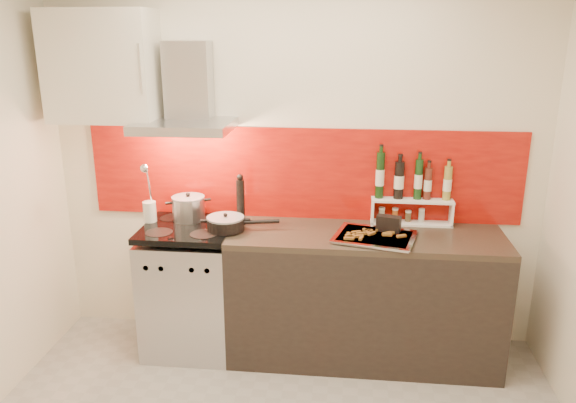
# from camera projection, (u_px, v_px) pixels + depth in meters

# --- Properties ---
(back_wall) EXTENTS (3.40, 0.02, 2.60)m
(back_wall) POSITION_uv_depth(u_px,v_px,m) (295.00, 162.00, 3.89)
(back_wall) COLOR silver
(back_wall) RESTS_ON ground
(backsplash) EXTENTS (3.00, 0.02, 0.64)m
(backsplash) POSITION_uv_depth(u_px,v_px,m) (302.00, 174.00, 3.90)
(backsplash) COLOR maroon
(backsplash) RESTS_ON back_wall
(range_stove) EXTENTS (0.60, 0.60, 0.91)m
(range_stove) POSITION_uv_depth(u_px,v_px,m) (191.00, 289.00, 3.93)
(range_stove) COLOR #B7B7BA
(range_stove) RESTS_ON ground
(counter) EXTENTS (1.80, 0.60, 0.90)m
(counter) POSITION_uv_depth(u_px,v_px,m) (364.00, 296.00, 3.80)
(counter) COLOR black
(counter) RESTS_ON ground
(range_hood) EXTENTS (0.62, 0.50, 0.61)m
(range_hood) POSITION_uv_depth(u_px,v_px,m) (187.00, 99.00, 3.68)
(range_hood) COLOR #B7B7BA
(range_hood) RESTS_ON back_wall
(upper_cabinet) EXTENTS (0.70, 0.35, 0.72)m
(upper_cabinet) POSITION_uv_depth(u_px,v_px,m) (102.00, 66.00, 3.66)
(upper_cabinet) COLOR beige
(upper_cabinet) RESTS_ON back_wall
(stock_pot) EXTENTS (0.23, 0.23, 0.20)m
(stock_pot) POSITION_uv_depth(u_px,v_px,m) (189.00, 208.00, 3.89)
(stock_pot) COLOR #B7B7BA
(stock_pot) RESTS_ON range_stove
(saute_pan) EXTENTS (0.48, 0.25, 0.11)m
(saute_pan) POSITION_uv_depth(u_px,v_px,m) (227.00, 223.00, 3.71)
(saute_pan) COLOR black
(saute_pan) RESTS_ON range_stove
(utensil_jar) EXTENTS (0.09, 0.14, 0.43)m
(utensil_jar) POSITION_uv_depth(u_px,v_px,m) (149.00, 205.00, 3.83)
(utensil_jar) COLOR silver
(utensil_jar) RESTS_ON range_stove
(pepper_mill) EXTENTS (0.06, 0.06, 0.36)m
(pepper_mill) POSITION_uv_depth(u_px,v_px,m) (241.00, 200.00, 3.80)
(pepper_mill) COLOR black
(pepper_mill) RESTS_ON counter
(step_shelf) EXTENTS (0.55, 0.15, 0.50)m
(step_shelf) POSITION_uv_depth(u_px,v_px,m) (410.00, 195.00, 3.81)
(step_shelf) COLOR white
(step_shelf) RESTS_ON counter
(caddy_box) EXTENTS (0.17, 0.11, 0.13)m
(caddy_box) POSITION_uv_depth(u_px,v_px,m) (388.00, 226.00, 3.64)
(caddy_box) COLOR black
(caddy_box) RESTS_ON counter
(baking_tray) EXTENTS (0.58, 0.49, 0.03)m
(baking_tray) POSITION_uv_depth(u_px,v_px,m) (374.00, 237.00, 3.58)
(baking_tray) COLOR silver
(baking_tray) RESTS_ON counter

